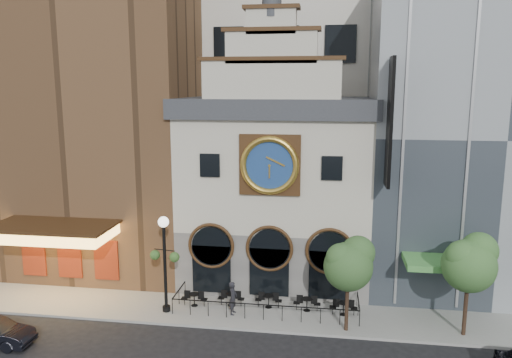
{
  "coord_description": "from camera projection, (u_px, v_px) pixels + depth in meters",
  "views": [
    {
      "loc": [
        3.39,
        -24.69,
        13.11
      ],
      "look_at": [
        -1.13,
        6.0,
        7.3
      ],
      "focal_mm": 35.0,
      "sensor_mm": 36.0,
      "label": 1
    }
  ],
  "objects": [
    {
      "name": "bistro_3",
      "position": [
        307.0,
        303.0,
        29.1
      ],
      "size": [
        1.58,
        0.68,
        0.9
      ],
      "color": "black",
      "rests_on": "sidewalk"
    },
    {
      "name": "bistro_4",
      "position": [
        343.0,
        307.0,
        28.57
      ],
      "size": [
        1.58,
        0.68,
        0.9
      ],
      "color": "black",
      "rests_on": "sidewalk"
    },
    {
      "name": "bistro_1",
      "position": [
        231.0,
        298.0,
        29.79
      ],
      "size": [
        1.58,
        0.68,
        0.9
      ],
      "color": "black",
      "rests_on": "sidewalk"
    },
    {
      "name": "bistro_0",
      "position": [
        194.0,
        298.0,
        29.75
      ],
      "size": [
        1.58,
        0.68,
        0.9
      ],
      "color": "black",
      "rests_on": "sidewalk"
    },
    {
      "name": "pedestrian",
      "position": [
        233.0,
        298.0,
        28.63
      ],
      "size": [
        0.49,
        0.72,
        1.94
      ],
      "primitive_type": "imported",
      "rotation": [
        0.0,
        0.0,
        1.53
      ],
      "color": "black",
      "rests_on": "sidewalk"
    },
    {
      "name": "tree_right",
      "position": [
        470.0,
        261.0,
        25.68
      ],
      "size": [
        2.87,
        2.76,
        5.53
      ],
      "color": "#382619",
      "rests_on": "sidewalk"
    },
    {
      "name": "ground",
      "position": [
        260.0,
        332.0,
        26.91
      ],
      "size": [
        120.0,
        120.0,
        0.0
      ],
      "primitive_type": "plane",
      "color": "black",
      "rests_on": "ground"
    },
    {
      "name": "lamppost",
      "position": [
        165.0,
        253.0,
        28.5
      ],
      "size": [
        1.81,
        0.77,
        5.7
      ],
      "rotation": [
        0.0,
        0.0,
        -0.16
      ],
      "color": "black",
      "rests_on": "sidewalk"
    },
    {
      "name": "clock_building",
      "position": [
        277.0,
        183.0,
        33.29
      ],
      "size": [
        12.6,
        8.78,
        18.65
      ],
      "color": "#605E5B",
      "rests_on": "ground"
    },
    {
      "name": "tree_left",
      "position": [
        349.0,
        263.0,
        26.21
      ],
      "size": [
        2.7,
        2.6,
        5.19
      ],
      "color": "#382619",
      "rests_on": "sidewalk"
    },
    {
      "name": "office_tower",
      "position": [
        293.0,
        4.0,
        42.68
      ],
      "size": [
        20.0,
        16.0,
        40.0
      ],
      "primitive_type": "cube",
      "color": "beige",
      "rests_on": "ground"
    },
    {
      "name": "retail_building",
      "position": [
        476.0,
        131.0,
        32.9
      ],
      "size": [
        14.0,
        14.4,
        20.0
      ],
      "color": "gray",
      "rests_on": "ground"
    },
    {
      "name": "theater_building",
      "position": [
        102.0,
        93.0,
        36.13
      ],
      "size": [
        14.0,
        15.6,
        25.0
      ],
      "color": "brown",
      "rests_on": "ground"
    },
    {
      "name": "cafe_railing",
      "position": [
        266.0,
        302.0,
        29.23
      ],
      "size": [
        10.6,
        2.6,
        0.9
      ],
      "primitive_type": null,
      "color": "black",
      "rests_on": "sidewalk"
    },
    {
      "name": "bistro_2",
      "position": [
        269.0,
        300.0,
        29.54
      ],
      "size": [
        1.58,
        0.68,
        0.9
      ],
      "color": "black",
      "rests_on": "sidewalk"
    },
    {
      "name": "sidewalk",
      "position": [
        266.0,
        311.0,
        29.33
      ],
      "size": [
        44.0,
        5.0,
        0.15
      ],
      "primitive_type": "cube",
      "color": "gray",
      "rests_on": "ground"
    }
  ]
}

